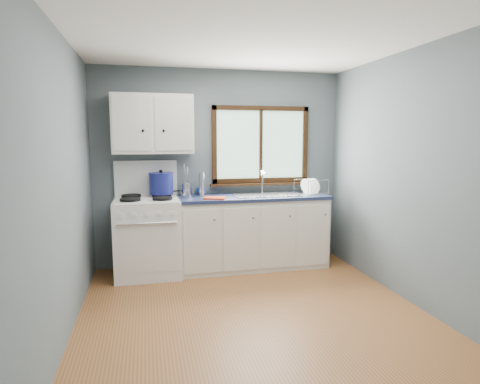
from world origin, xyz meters
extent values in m
cube|color=#965C30|center=(0.00, 0.00, -0.01)|extent=(3.20, 3.60, 0.02)
cube|color=white|center=(0.00, 0.00, 2.51)|extent=(3.20, 3.60, 0.02)
cube|color=slate|center=(0.00, 1.81, 1.25)|extent=(3.20, 0.02, 2.50)
cube|color=slate|center=(0.00, -1.81, 1.25)|extent=(3.20, 0.02, 2.50)
cube|color=slate|center=(-1.61, 0.00, 1.25)|extent=(0.02, 3.60, 2.50)
cube|color=slate|center=(1.61, 0.00, 1.25)|extent=(0.02, 3.60, 2.50)
cube|color=white|center=(-0.95, 1.47, 0.46)|extent=(0.76, 0.65, 0.92)
cube|color=white|center=(-0.95, 1.77, 1.14)|extent=(0.76, 0.05, 0.44)
cube|color=silver|center=(-0.95, 1.47, 0.93)|extent=(0.72, 0.59, 0.01)
cylinder|color=black|center=(-1.13, 1.32, 0.95)|extent=(0.23, 0.23, 0.03)
cylinder|color=black|center=(-0.77, 1.32, 0.95)|extent=(0.23, 0.23, 0.03)
cylinder|color=black|center=(-1.13, 1.61, 0.95)|extent=(0.23, 0.23, 0.03)
cylinder|color=black|center=(-0.77, 1.61, 0.95)|extent=(0.23, 0.23, 0.03)
cylinder|color=silver|center=(-0.95, 1.12, 0.70)|extent=(0.66, 0.02, 0.02)
cube|color=silver|center=(-0.95, 1.14, 0.40)|extent=(0.66, 0.01, 0.55)
cube|color=white|center=(0.36, 1.49, 0.44)|extent=(1.85, 0.60, 0.88)
cube|color=black|center=(0.36, 1.51, 0.04)|extent=(1.85, 0.54, 0.08)
cube|color=#18213F|center=(0.36, 1.49, 0.90)|extent=(1.89, 0.64, 0.04)
cube|color=silver|center=(0.54, 1.49, 0.92)|extent=(0.84, 0.46, 0.01)
cube|color=silver|center=(0.34, 1.49, 0.85)|extent=(0.36, 0.40, 0.14)
cube|color=silver|center=(0.74, 1.49, 0.85)|extent=(0.36, 0.40, 0.14)
cylinder|color=silver|center=(0.54, 1.69, 1.06)|extent=(0.02, 0.02, 0.28)
cylinder|color=silver|center=(0.54, 1.62, 1.19)|extent=(0.02, 0.16, 0.02)
sphere|color=silver|center=(0.54, 1.69, 1.20)|extent=(0.04, 0.04, 0.04)
cube|color=#9EC6A8|center=(0.54, 1.79, 1.55)|extent=(1.22, 0.01, 0.92)
cube|color=black|center=(0.54, 1.77, 2.02)|extent=(1.30, 0.05, 0.06)
cube|color=black|center=(0.54, 1.77, 1.08)|extent=(1.30, 0.05, 0.06)
cube|color=black|center=(-0.08, 1.77, 1.55)|extent=(0.06, 0.05, 1.00)
cube|color=black|center=(1.16, 1.77, 1.55)|extent=(0.06, 0.05, 1.00)
cube|color=black|center=(0.54, 1.77, 1.55)|extent=(0.03, 0.05, 0.92)
cube|color=black|center=(0.54, 1.74, 1.03)|extent=(1.36, 0.10, 0.03)
cube|color=white|center=(-0.85, 1.63, 1.80)|extent=(0.95, 0.32, 0.70)
cube|color=white|center=(-1.09, 1.46, 1.80)|extent=(0.44, 0.01, 0.62)
cube|color=white|center=(-0.61, 1.46, 1.80)|extent=(0.44, 0.01, 0.62)
sphere|color=black|center=(-0.97, 1.45, 1.72)|extent=(0.03, 0.03, 0.03)
sphere|color=black|center=(-0.73, 1.45, 1.72)|extent=(0.03, 0.03, 0.03)
cylinder|color=black|center=(-0.76, 1.62, 0.98)|extent=(0.28, 0.28, 0.05)
cube|color=black|center=(-0.60, 1.65, 0.98)|extent=(0.13, 0.05, 0.01)
cylinder|color=navy|center=(-0.77, 1.62, 1.08)|extent=(0.31, 0.31, 0.25)
cylinder|color=navy|center=(-0.77, 1.62, 1.21)|extent=(0.32, 0.32, 0.02)
sphere|color=black|center=(-0.77, 1.62, 1.23)|extent=(0.05, 0.05, 0.04)
cylinder|color=silver|center=(-0.47, 1.66, 1.00)|extent=(0.14, 0.14, 0.16)
cylinder|color=silver|center=(-0.44, 1.66, 1.16)|extent=(0.01, 0.01, 0.23)
cylinder|color=silver|center=(-0.48, 1.67, 1.18)|extent=(0.01, 0.01, 0.27)
cylinder|color=silver|center=(-0.47, 1.63, 1.15)|extent=(0.01, 0.01, 0.21)
cylinder|color=silver|center=(-0.28, 1.58, 1.07)|extent=(0.07, 0.07, 0.29)
imported|color=#143CB9|center=(-0.26, 1.66, 1.05)|extent=(0.11, 0.11, 0.27)
cube|color=#C63E1A|center=(-0.16, 1.33, 0.93)|extent=(0.30, 0.26, 0.02)
cube|color=silver|center=(1.15, 1.51, 0.93)|extent=(0.45, 0.40, 0.01)
cylinder|color=silver|center=(1.03, 1.32, 1.01)|extent=(0.01, 0.01, 0.18)
cylinder|color=silver|center=(1.36, 1.44, 1.01)|extent=(0.01, 0.01, 0.18)
cylinder|color=silver|center=(0.93, 1.57, 1.01)|extent=(0.01, 0.01, 0.18)
cylinder|color=silver|center=(1.27, 1.70, 1.01)|extent=(0.01, 0.01, 0.18)
cylinder|color=silver|center=(1.19, 1.38, 1.10)|extent=(0.34, 0.13, 0.01)
cylinder|color=silver|center=(1.10, 1.63, 1.10)|extent=(0.34, 0.13, 0.01)
cylinder|color=white|center=(1.06, 1.47, 1.02)|extent=(0.12, 0.20, 0.20)
cylinder|color=white|center=(1.13, 1.50, 1.02)|extent=(0.12, 0.20, 0.20)
cylinder|color=white|center=(1.20, 1.52, 1.02)|extent=(0.12, 0.20, 0.20)
camera|label=1|loc=(-0.94, -3.33, 1.63)|focal=30.00mm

